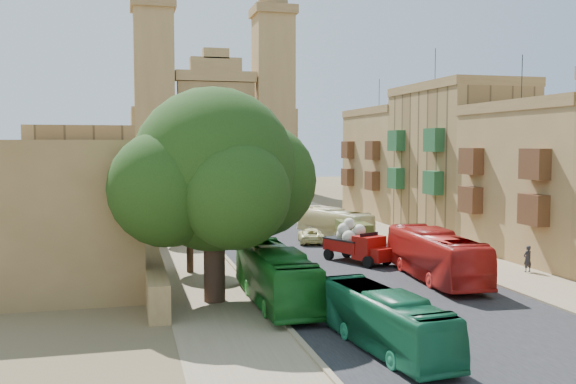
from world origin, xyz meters
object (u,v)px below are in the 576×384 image
street_tree_d (160,182)px  red_truck (357,243)px  street_tree_c (167,190)px  pedestrian_a (528,259)px  car_blue_b (205,198)px  car_cream (311,236)px  car_white_b (280,216)px  church (211,137)px  olive_pickup (354,234)px  bus_green_north (276,275)px  bus_green_south (384,320)px  street_tree_a (190,216)px  pedestrian_c (406,233)px  car_dkblue (229,209)px  car_blue_a (273,249)px  car_white_a (231,227)px  bus_cream_east (334,223)px  bus_red_east (435,255)px  ficus_tree (216,175)px  street_tree_b (176,203)px

street_tree_d → red_truck: street_tree_d is taller
street_tree_c → pedestrian_a: (21.00, -29.25, -2.85)m
street_tree_c → car_blue_b: bearing=75.0°
car_cream → car_white_b: size_ratio=1.11×
church → olive_pickup: bearing=-86.1°
pedestrian_a → car_white_b: bearing=-83.0°
bus_green_north → car_blue_b: 58.81m
street_tree_d → bus_green_south: street_tree_d is taller
street_tree_a → pedestrian_c: (18.73, 8.31, -2.84)m
street_tree_a → street_tree_d: street_tree_d is taller
car_dkblue → bus_green_north: bearing=-95.4°
car_blue_a → pedestrian_c: bearing=41.0°
car_blue_a → car_cream: (4.65, 6.12, 0.01)m
olive_pickup → car_blue_b: size_ratio=1.24×
church → bus_green_north: 76.46m
street_tree_c → car_cream: size_ratio=1.27×
pedestrian_a → red_truck: bearing=-42.4°
olive_pickup → car_white_a: (-8.64, 8.95, -0.26)m
bus_cream_east → pedestrian_a: 19.54m
street_tree_c → bus_red_east: (14.13, -29.98, -2.21)m
pedestrian_c → street_tree_a: bearing=-69.0°
ficus_tree → car_cream: ficus_tree is taller
street_tree_c → car_blue_a: size_ratio=1.59×
car_blue_a → pedestrian_c: pedestrian_c is taller
car_white_a → car_cream: size_ratio=0.92×
bus_cream_east → car_white_b: 11.68m
bus_green_north → car_blue_b: bus_green_north is taller
ficus_tree → car_dkblue: bearing=80.2°
olive_pickup → ficus_tree: bearing=-130.0°
olive_pickup → pedestrian_c: 4.75m
street_tree_a → red_truck: street_tree_a is taller
car_cream → pedestrian_c: bearing=178.7°
street_tree_c → car_blue_a: (6.35, -19.99, -3.12)m
bus_green_north → car_cream: bearing=68.9°
car_blue_a → pedestrian_a: pedestrian_a is taller
pedestrian_c → pedestrian_a: bearing=6.6°
bus_green_north → bus_green_south: bearing=-73.2°
street_tree_a → red_truck: (11.58, 0.66, -2.29)m
car_dkblue → ficus_tree: bearing=-99.4°
bus_red_east → pedestrian_c: bearing=-103.3°
olive_pickup → car_dkblue: 27.51m
street_tree_c → bus_green_north: 33.40m
street_tree_c → bus_cream_east: size_ratio=0.61×
bus_green_south → car_dkblue: size_ratio=2.20×
pedestrian_c → bus_red_east: bearing=-20.8°
red_truck → pedestrian_c: (7.15, 7.65, -0.55)m
street_tree_b → bus_cream_east: (14.00, 0.99, -2.14)m
street_tree_a → pedestrian_a: bearing=-14.0°
ficus_tree → street_tree_a: (-0.60, 7.99, -2.96)m
car_dkblue → pedestrian_a: bearing=-71.6°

